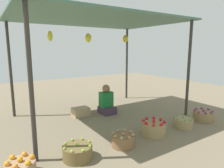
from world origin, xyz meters
TOP-DOWN VIEW (x-y plane):
  - ground_plane at (0.00, 0.00)m, footprint 14.00×14.00m
  - market_stall_structure at (0.00, 0.01)m, footprint 3.91×2.78m
  - vendor_person at (0.34, 0.17)m, footprint 0.36×0.44m
  - basket_oranges at (-2.06, -1.53)m, footprint 0.40×0.40m
  - basket_limes at (-1.23, -1.53)m, footprint 0.47×0.47m
  - basket_potatoes at (-0.38, -1.59)m, footprint 0.41×0.41m
  - basket_red_apples at (0.41, -1.54)m, footprint 0.49×0.49m
  - basket_green_chilies at (1.24, -1.60)m, footprint 0.42×0.42m
  - basket_purple_onions at (2.02, -1.58)m, footprint 0.48×0.48m
  - wooden_crate_near_vendor at (-0.34, 0.35)m, footprint 0.42×0.31m

SIDE VIEW (x-z plane):
  - ground_plane at x=0.00m, z-range 0.00..0.00m
  - wooden_crate_near_vendor at x=-0.34m, z-range 0.00..0.21m
  - basket_green_chilies at x=1.24m, z-range -0.01..0.23m
  - basket_potatoes at x=-0.38m, z-range -0.02..0.24m
  - basket_limes at x=-1.23m, z-range -0.02..0.24m
  - basket_purple_onions at x=2.02m, z-range -0.02..0.26m
  - basket_oranges at x=-2.06m, z-range -0.02..0.26m
  - basket_red_apples at x=0.41m, z-range -0.02..0.30m
  - vendor_person at x=0.34m, z-range -0.09..0.69m
  - market_stall_structure at x=0.00m, z-range 1.06..3.47m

